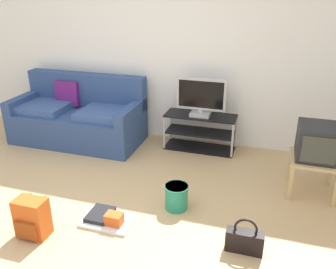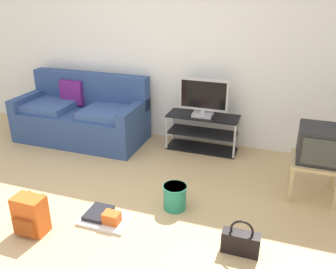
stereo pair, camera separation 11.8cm
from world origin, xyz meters
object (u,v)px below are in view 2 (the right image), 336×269
(flat_tv, at_px, (204,98))
(crt_tv, at_px, (319,144))
(backpack, at_px, (31,215))
(floor_tray, at_px, (105,217))
(handbag, at_px, (241,242))
(tv_stand, at_px, (202,132))
(side_table, at_px, (315,166))
(cleaning_bucket, at_px, (175,196))
(couch, at_px, (83,116))

(flat_tv, height_order, crt_tv, flat_tv)
(backpack, bearing_deg, crt_tv, 24.55)
(backpack, bearing_deg, floor_tray, 25.41)
(crt_tv, relative_size, handbag, 1.34)
(tv_stand, height_order, flat_tv, flat_tv)
(tv_stand, distance_m, side_table, 1.60)
(side_table, xyz_separation_m, backpack, (-2.46, -1.53, -0.17))
(side_table, distance_m, cleaning_bucket, 1.53)
(couch, height_order, handbag, couch)
(side_table, bearing_deg, crt_tv, 90.00)
(crt_tv, distance_m, floor_tray, 2.30)
(tv_stand, xyz_separation_m, handbag, (0.82, -1.92, -0.14))
(crt_tv, height_order, backpack, crt_tv)
(crt_tv, bearing_deg, handbag, -116.35)
(cleaning_bucket, bearing_deg, tv_stand, 93.26)
(side_table, xyz_separation_m, crt_tv, (0.00, 0.02, 0.25))
(tv_stand, distance_m, floor_tray, 1.98)
(tv_stand, relative_size, cleaning_bucket, 3.72)
(couch, distance_m, side_table, 3.21)
(backpack, bearing_deg, couch, 101.32)
(couch, xyz_separation_m, crt_tv, (3.16, -0.52, 0.26))
(floor_tray, bearing_deg, crt_tv, 31.89)
(floor_tray, bearing_deg, side_table, 31.54)
(tv_stand, distance_m, flat_tv, 0.50)
(handbag, xyz_separation_m, cleaning_bucket, (-0.73, 0.44, 0.03))
(tv_stand, xyz_separation_m, cleaning_bucket, (0.08, -1.48, -0.11))
(floor_tray, bearing_deg, flat_tv, 75.46)
(side_table, height_order, cleaning_bucket, side_table)
(handbag, distance_m, cleaning_bucket, 0.86)
(couch, xyz_separation_m, handbag, (2.57, -1.71, -0.23))
(crt_tv, relative_size, backpack, 1.20)
(crt_tv, xyz_separation_m, floor_tray, (-1.90, -1.18, -0.56))
(side_table, bearing_deg, backpack, -148.12)
(handbag, relative_size, floor_tray, 0.67)
(couch, height_order, flat_tv, flat_tv)
(couch, height_order, side_table, couch)
(crt_tv, xyz_separation_m, backpack, (-2.46, -1.54, -0.42))
(couch, distance_m, handbag, 3.10)
(flat_tv, bearing_deg, handbag, -66.65)
(crt_tv, distance_m, handbag, 1.42)
(tv_stand, height_order, handbag, tv_stand)
(side_table, bearing_deg, cleaning_bucket, -151.05)
(tv_stand, xyz_separation_m, floor_tray, (-0.49, -1.91, -0.21))
(backpack, relative_size, handbag, 1.12)
(cleaning_bucket, bearing_deg, backpack, -144.92)
(flat_tv, xyz_separation_m, floor_tray, (-0.49, -1.88, -0.71))
(side_table, xyz_separation_m, handbag, (-0.59, -1.18, -0.24))
(handbag, bearing_deg, tv_stand, 113.11)
(tv_stand, bearing_deg, floor_tray, -104.37)
(couch, relative_size, crt_tv, 4.15)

